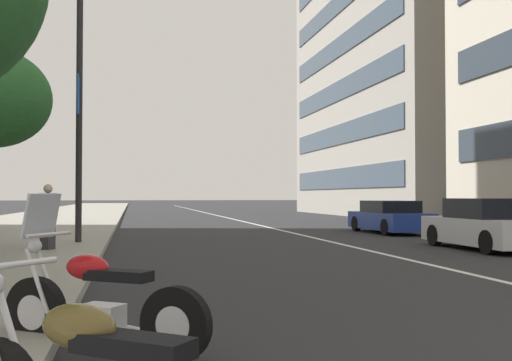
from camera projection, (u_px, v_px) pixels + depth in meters
sidewalk_right_plaza at (39, 223)px, 31.71m from camera, size 160.00×8.03×0.15m
lane_centre_stripe at (233, 219)px, 38.77m from camera, size 110.00×0.16×0.01m
motorcycle_nearest_camera at (99, 305)px, 5.75m from camera, size 1.35×1.93×1.50m
car_mid_block_traffic at (488, 226)px, 16.88m from camera, size 4.31×1.95×1.40m
car_far_down_avenue at (389, 218)px, 24.32m from camera, size 4.64×1.84×1.28m
street_lamp_with_banners at (90, 72)px, 17.70m from camera, size 1.26×2.12×8.29m
pedestrian_on_plaza at (48, 217)px, 15.18m from camera, size 0.47×0.41×1.61m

